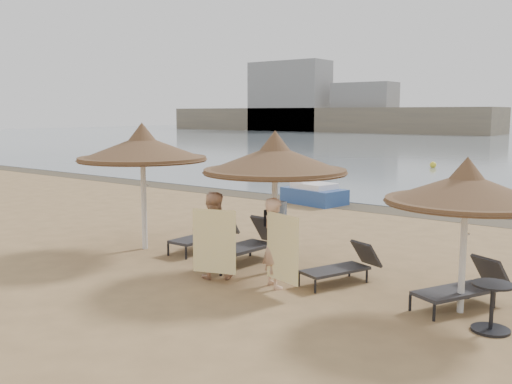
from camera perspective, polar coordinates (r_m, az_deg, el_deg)
ground at (r=10.91m, az=-3.05°, el=-9.03°), size 160.00×160.00×0.00m
wet_sand_strip at (r=18.88m, az=15.79°, el=-2.06°), size 200.00×1.60×0.01m
far_shore at (r=91.49m, az=17.14°, el=7.41°), size 150.00×54.80×12.00m
palapa_left at (r=13.42m, az=-11.29°, el=4.27°), size 2.99×2.99×2.96m
palapa_center at (r=11.21m, az=1.90°, el=3.23°), size 2.87×2.87×2.84m
palapa_right at (r=9.47m, az=20.29°, el=0.27°), size 2.53×2.53×2.51m
lounger_far_left at (r=13.44m, az=-4.87°, el=-4.15°), size 0.63×1.86×0.83m
lounger_near_left at (r=12.23m, az=-0.89°, el=-5.15°), size 0.83×2.10×0.92m
lounger_near_right at (r=10.96m, az=8.83°, el=-7.25°), size 1.08×1.72×0.73m
lounger_far_right at (r=10.12m, az=20.24°, el=-8.80°), size 1.27×1.84×0.79m
side_table at (r=9.17m, az=22.50°, el=-10.74°), size 0.60×0.60×0.72m
person_left at (r=11.01m, az=-4.37°, el=-3.63°), size 1.07×1.00×1.96m
person_right at (r=10.39m, az=1.85°, el=-4.38°), size 1.06×0.94×1.93m
towel_left at (r=10.56m, az=-4.21°, el=-4.96°), size 0.82×0.29×1.20m
towel_right at (r=10.02m, az=2.65°, el=-5.62°), size 0.84×0.25×1.21m
bag_patterned at (r=11.49m, az=2.40°, el=-1.83°), size 0.31×0.14×0.38m
bag_dark at (r=11.23m, az=1.40°, el=-2.66°), size 0.25×0.14×0.33m
pedal_boat at (r=20.20m, az=5.78°, el=-0.10°), size 2.36×1.66×1.01m
buoy_left at (r=34.62m, az=17.29°, el=2.61°), size 0.37×0.37×0.37m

